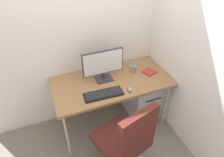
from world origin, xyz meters
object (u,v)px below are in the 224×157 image
object	(u,v)px
keyboard	(103,94)
filing_cabinet	(143,94)
pen_holder	(133,68)
mouse	(130,89)
notebook	(149,72)
monitor	(103,64)
office_chair	(126,140)

from	to	relation	value
keyboard	filing_cabinet	bearing A→B (deg)	19.58
filing_cabinet	pen_holder	size ratio (longest dim) A/B	3.72
mouse	notebook	xyz separation A→B (m)	(0.41, 0.25, -0.01)
mouse	pen_holder	size ratio (longest dim) A/B	0.49
monitor	pen_holder	world-z (taller)	monitor
keyboard	pen_holder	bearing A→B (deg)	29.61
filing_cabinet	monitor	xyz separation A→B (m)	(-0.60, 0.04, 0.66)
filing_cabinet	monitor	bearing A→B (deg)	176.02
filing_cabinet	office_chair	bearing A→B (deg)	-129.81
mouse	keyboard	bearing A→B (deg)	-177.63
mouse	pen_holder	xyz separation A→B (m)	(0.22, 0.36, 0.02)
monitor	keyboard	distance (m)	0.38
monitor	mouse	bearing A→B (deg)	-58.73
office_chair	monitor	world-z (taller)	monitor
office_chair	mouse	bearing A→B (deg)	61.22
monitor	pen_holder	size ratio (longest dim) A/B	3.05
keyboard	monitor	bearing A→B (deg)	69.86
office_chair	notebook	bearing A→B (deg)	47.55
monitor	mouse	xyz separation A→B (m)	(0.21, -0.34, -0.20)
mouse	notebook	bearing A→B (deg)	42.73
office_chair	pen_holder	world-z (taller)	office_chair
keyboard	pen_holder	distance (m)	0.62
office_chair	monitor	bearing A→B (deg)	85.84
mouse	office_chair	bearing A→B (deg)	-107.38
pen_holder	mouse	bearing A→B (deg)	-121.97
filing_cabinet	mouse	size ratio (longest dim) A/B	7.65
filing_cabinet	monitor	size ratio (longest dim) A/B	1.22
office_chair	monitor	size ratio (longest dim) A/B	2.06
filing_cabinet	pen_holder	xyz separation A→B (m)	(-0.17, 0.05, 0.48)
notebook	keyboard	bearing A→B (deg)	176.55
office_chair	notebook	distance (m)	1.02
office_chair	filing_cabinet	bearing A→B (deg)	50.19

